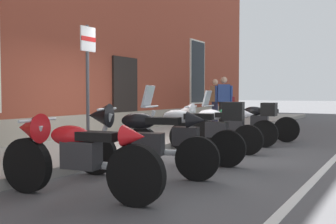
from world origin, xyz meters
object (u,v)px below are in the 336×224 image
object	(u,v)px
motorcycle_red_sport	(72,152)
motorcycle_black_sport	(139,138)
motorcycle_white_sport	(211,126)
pedestrian_blue_top	(224,99)
motorcycle_green_touring	(237,123)
parking_sign	(88,70)
motorcycle_black_naked	(257,122)
motorcycle_silver_touring	(190,132)
pedestrian_tan_coat	(215,99)

from	to	relation	value
motorcycle_red_sport	motorcycle_black_sport	xyz separation A→B (m)	(1.30, -0.01, 0.04)
motorcycle_white_sport	pedestrian_blue_top	world-z (taller)	pedestrian_blue_top
motorcycle_green_touring	parking_sign	xyz separation A→B (m)	(-3.34, 1.56, 1.10)
motorcycle_black_naked	parking_sign	bearing A→B (deg)	160.18
motorcycle_black_naked	motorcycle_white_sport	bearing A→B (deg)	176.04
motorcycle_silver_touring	parking_sign	xyz separation A→B (m)	(-0.64, 1.74, 1.07)
motorcycle_green_touring	motorcycle_black_sport	bearing A→B (deg)	-179.75
motorcycle_green_touring	pedestrian_tan_coat	world-z (taller)	pedestrian_tan_coat
motorcycle_black_sport	motorcycle_black_naked	distance (m)	5.13
motorcycle_white_sport	motorcycle_silver_touring	bearing A→B (deg)	-169.06
motorcycle_silver_touring	pedestrian_tan_coat	size ratio (longest dim) A/B	1.31
motorcycle_black_naked	motorcycle_green_touring	bearing A→B (deg)	176.18
motorcycle_red_sport	pedestrian_blue_top	size ratio (longest dim) A/B	1.31
motorcycle_black_sport	motorcycle_white_sport	world-z (taller)	motorcycle_black_sport
motorcycle_red_sport	pedestrian_blue_top	xyz separation A→B (m)	(8.44, 1.71, 0.53)
motorcycle_silver_touring	motorcycle_black_naked	xyz separation A→B (m)	(3.89, 0.11, -0.09)
motorcycle_red_sport	motorcycle_black_naked	size ratio (longest dim) A/B	1.03
motorcycle_black_sport	motorcycle_black_naked	xyz separation A→B (m)	(5.13, -0.06, -0.10)
pedestrian_tan_coat	parking_sign	bearing A→B (deg)	-173.40
motorcycle_silver_touring	pedestrian_tan_coat	distance (m)	7.23
motorcycle_black_sport	motorcycle_silver_touring	size ratio (longest dim) A/B	1.00
motorcycle_black_sport	motorcycle_white_sport	bearing A→B (deg)	2.31
motorcycle_red_sport	motorcycle_black_naked	bearing A→B (deg)	-0.66
parking_sign	motorcycle_black_sport	bearing A→B (deg)	-110.65
motorcycle_red_sport	motorcycle_silver_touring	world-z (taller)	motorcycle_silver_touring
motorcycle_black_sport	pedestrian_blue_top	world-z (taller)	pedestrian_blue_top
motorcycle_black_naked	pedestrian_blue_top	size ratio (longest dim) A/B	1.27
motorcycle_white_sport	motorcycle_black_naked	size ratio (longest dim) A/B	0.96
pedestrian_tan_coat	motorcycle_silver_touring	bearing A→B (deg)	-158.92
motorcycle_white_sport	pedestrian_tan_coat	xyz separation A→B (m)	(5.30, 2.32, 0.49)
motorcycle_black_sport	pedestrian_tan_coat	bearing A→B (deg)	16.93
motorcycle_black_sport	motorcycle_silver_touring	distance (m)	1.25
motorcycle_red_sport	motorcycle_white_sport	distance (m)	3.97
motorcycle_green_touring	motorcycle_red_sport	bearing A→B (deg)	-179.94
pedestrian_blue_top	motorcycle_black_sport	bearing A→B (deg)	-166.42
motorcycle_green_touring	motorcycle_black_naked	size ratio (longest dim) A/B	1.02
motorcycle_green_touring	pedestrian_tan_coat	distance (m)	4.72
motorcycle_black_naked	pedestrian_tan_coat	bearing A→B (deg)	41.27
pedestrian_tan_coat	parking_sign	world-z (taller)	parking_sign
motorcycle_green_touring	motorcycle_black_naked	world-z (taller)	motorcycle_green_touring
motorcycle_silver_touring	motorcycle_white_sport	xyz separation A→B (m)	(1.43, 0.28, -0.01)
motorcycle_red_sport	parking_sign	bearing A→B (deg)	39.44
pedestrian_tan_coat	motorcycle_black_sport	bearing A→B (deg)	-163.07
pedestrian_tan_coat	motorcycle_red_sport	bearing A→B (deg)	-165.41
motorcycle_white_sport	parking_sign	xyz separation A→B (m)	(-2.07, 1.46, 1.08)
pedestrian_blue_top	pedestrian_tan_coat	size ratio (longest dim) A/B	1.02
motorcycle_black_sport	parking_sign	size ratio (longest dim) A/B	0.92
motorcycle_black_sport	motorcycle_green_touring	xyz separation A→B (m)	(3.93, 0.02, -0.03)
motorcycle_silver_touring	motorcycle_white_sport	size ratio (longest dim) A/B	1.05
motorcycle_black_naked	parking_sign	size ratio (longest dim) A/B	0.91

